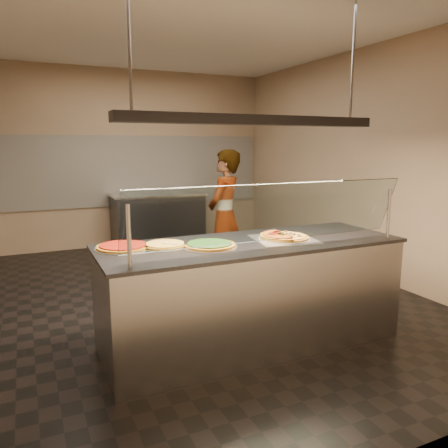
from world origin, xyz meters
name	(u,v)px	position (x,y,z in m)	size (l,w,h in m)	color
ground	(187,297)	(0.00, 0.00, -0.01)	(5.00, 6.00, 0.02)	black
ceiling	(183,22)	(0.00, 0.00, 3.01)	(5.00, 6.00, 0.02)	silver
wall_back	(127,159)	(0.00, 3.01, 1.50)	(5.00, 0.02, 3.00)	tan
wall_front	(392,197)	(0.00, -3.01, 1.50)	(5.00, 0.02, 3.00)	tan
wall_right	(362,163)	(2.51, 0.00, 1.50)	(0.02, 6.00, 3.00)	tan
tile_band	(127,171)	(0.00, 2.98, 1.30)	(4.90, 0.02, 1.20)	silver
serving_counter	(251,293)	(0.11, -1.37, 0.47)	(2.62, 0.94, 0.93)	#B7B7BC
sneeze_guard	(273,213)	(0.11, -1.72, 1.23)	(2.38, 0.18, 0.54)	#B7B7BC
perforated_tray	(284,239)	(0.40, -1.42, 0.94)	(0.59, 0.59, 0.01)	silver
half_pizza_pepperoni	(274,237)	(0.30, -1.41, 0.96)	(0.28, 0.45, 0.05)	brown
half_pizza_sausage	(294,235)	(0.51, -1.42, 0.96)	(0.28, 0.45, 0.04)	brown
pizza_spinach	(210,245)	(-0.30, -1.40, 0.95)	(0.45, 0.45, 0.03)	silver
pizza_cheese	(165,245)	(-0.63, -1.24, 0.94)	(0.39, 0.39, 0.03)	silver
pizza_tomato	(123,246)	(-0.95, -1.16, 0.94)	(0.45, 0.45, 0.03)	silver
pizza_spatula	(178,243)	(-0.54, -1.29, 0.96)	(0.29, 0.17, 0.02)	#B7B7BC
prep_table	(158,221)	(0.40, 2.55, 0.47)	(1.53, 0.74, 0.93)	#343439
worker	(225,216)	(0.67, 0.42, 0.85)	(0.62, 0.40, 1.69)	#423949
heat_lamp_housing	(253,120)	(0.11, -1.37, 1.95)	(2.30, 0.18, 0.08)	#343439
lamp_rod_left	(129,37)	(-0.89, -1.37, 2.50)	(0.02, 0.02, 1.01)	#B7B7BC
lamp_rod_right	(353,60)	(1.11, -1.37, 2.50)	(0.02, 0.02, 1.01)	#B7B7BC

